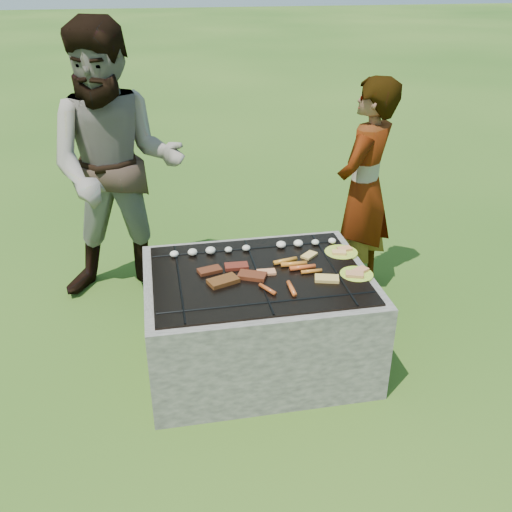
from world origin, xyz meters
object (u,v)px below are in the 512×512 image
(plate_far, at_px, (341,252))
(cook, at_px, (364,190))
(fire_pit, at_px, (258,321))
(plate_near, at_px, (357,274))
(bystander, at_px, (117,168))

(plate_far, relative_size, cook, 0.17)
(fire_pit, relative_size, cook, 0.83)
(fire_pit, bearing_deg, plate_near, -11.08)
(bystander, bearing_deg, fire_pit, -46.28)
(plate_far, height_order, bystander, bystander)
(plate_far, relative_size, plate_near, 1.15)
(plate_near, distance_m, cook, 0.94)
(fire_pit, xyz_separation_m, bystander, (-0.78, 0.99, 0.68))
(plate_far, xyz_separation_m, bystander, (-1.34, 0.82, 0.36))
(plate_far, distance_m, cook, 0.70)
(cook, bearing_deg, fire_pit, -5.91)
(plate_near, relative_size, bystander, 0.12)
(bystander, bearing_deg, plate_near, -33.91)
(fire_pit, height_order, plate_far, plate_far)
(cook, xyz_separation_m, bystander, (-1.69, 0.24, 0.18))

